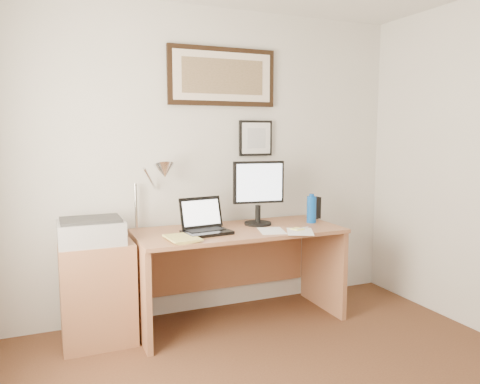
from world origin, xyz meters
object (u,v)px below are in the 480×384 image
laptop (205,225)px  lcd_monitor (258,190)px  printer (91,231)px  water_bottle (311,209)px  side_cabinet (98,293)px  desk (235,256)px  book (169,240)px

laptop → lcd_monitor: 0.56m
lcd_monitor → printer: (-1.31, -0.06, -0.22)m
laptop → lcd_monitor: (0.50, 0.11, 0.23)m
laptop → water_bottle: bearing=1.7°
side_cabinet → water_bottle: size_ratio=3.29×
side_cabinet → water_bottle: 1.80m
side_cabinet → desk: size_ratio=0.46×
laptop → lcd_monitor: bearing=12.7°
desk → laptop: size_ratio=4.36×
desk → laptop: bearing=-159.9°
water_bottle → side_cabinet: bearing=178.7°
side_cabinet → laptop: size_ratio=1.99×
water_bottle → book: (-1.27, -0.21, -0.10)m
lcd_monitor → printer: lcd_monitor is taller
water_bottle → laptop: 0.95m
water_bottle → book: water_bottle is taller
laptop → printer: (-0.81, 0.05, 0.01)m
book → desk: book is taller
desk → book: bearing=-155.1°
water_bottle → lcd_monitor: lcd_monitor is taller
book → printer: (-0.49, 0.23, 0.06)m
water_bottle → printer: bearing=179.3°
laptop → lcd_monitor: lcd_monitor is taller
laptop → book: bearing=-151.2°
book → lcd_monitor: 0.91m
side_cabinet → book: bearing=-28.2°
printer → desk: bearing=2.8°
laptop → printer: bearing=176.4°
desk → lcd_monitor: 0.57m
printer → book: bearing=-25.1°
side_cabinet → book: size_ratio=2.61×
desk → printer: 1.14m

